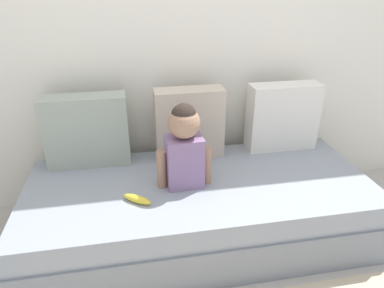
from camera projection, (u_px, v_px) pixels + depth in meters
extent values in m
plane|color=#B2ADA3|center=(199.00, 233.00, 2.21)|extent=(12.00, 12.00, 0.00)
cube|color=silver|center=(183.00, 12.00, 2.16)|extent=(5.29, 0.10, 2.57)
cube|color=gray|center=(199.00, 218.00, 2.16)|extent=(2.09, 0.90, 0.25)
cube|color=#8C939E|center=(200.00, 191.00, 2.07)|extent=(2.02, 0.87, 0.14)
cube|color=#99A393|center=(87.00, 131.00, 2.14)|extent=(0.51, 0.16, 0.45)
cube|color=#C1B29E|center=(189.00, 123.00, 2.25)|extent=(0.44, 0.16, 0.46)
cube|color=silver|center=(282.00, 117.00, 2.35)|extent=(0.48, 0.16, 0.46)
cube|color=gray|center=(184.00, 161.00, 1.95)|extent=(0.21, 0.16, 0.30)
sphere|color=#9E755B|center=(184.00, 123.00, 1.84)|extent=(0.18, 0.18, 0.18)
sphere|color=#2D231E|center=(184.00, 116.00, 1.83)|extent=(0.14, 0.14, 0.14)
cylinder|color=#9E755B|center=(162.00, 169.00, 1.94)|extent=(0.06, 0.06, 0.22)
cylinder|color=#9E755B|center=(207.00, 165.00, 1.99)|extent=(0.06, 0.06, 0.22)
ellipsoid|color=yellow|center=(137.00, 199.00, 1.84)|extent=(0.16, 0.14, 0.04)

